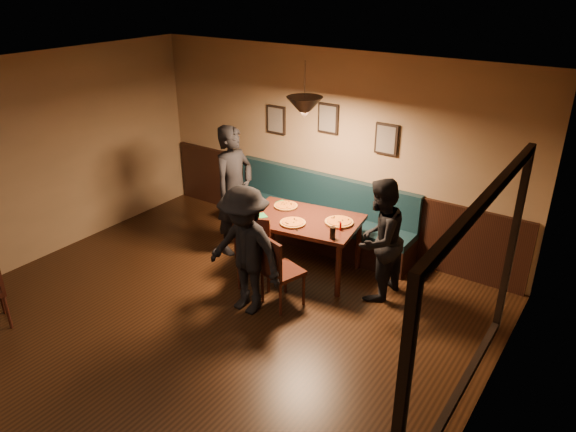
% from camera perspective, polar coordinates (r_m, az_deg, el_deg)
% --- Properties ---
extents(floor, '(7.00, 7.00, 0.00)m').
position_cam_1_polar(floor, '(6.04, -13.82, -14.47)').
color(floor, black).
rests_on(floor, ground).
extents(ceiling, '(7.00, 7.00, 0.00)m').
position_cam_1_polar(ceiling, '(4.83, -17.23, 12.35)').
color(ceiling, silver).
rests_on(ceiling, ground).
extents(wall_back, '(6.00, 0.00, 6.00)m').
position_cam_1_polar(wall_back, '(7.80, 4.32, 7.16)').
color(wall_back, '#8C704F').
rests_on(wall_back, ground).
extents(wall_right, '(0.00, 7.00, 7.00)m').
position_cam_1_polar(wall_right, '(3.83, 16.86, -14.34)').
color(wall_right, '#8C704F').
rests_on(wall_right, ground).
extents(wainscot, '(5.88, 0.06, 1.00)m').
position_cam_1_polar(wainscot, '(8.09, 4.01, 1.02)').
color(wainscot, black).
rests_on(wainscot, ground).
extents(booth_bench, '(3.00, 0.60, 1.00)m').
position_cam_1_polar(booth_bench, '(7.88, 3.00, 0.37)').
color(booth_bench, '#0F232D').
rests_on(booth_bench, ground).
extents(window_frame, '(0.06, 2.56, 1.86)m').
position_cam_1_polar(window_frame, '(4.18, 18.76, -9.31)').
color(window_frame, black).
rests_on(window_frame, wall_right).
extents(window_glass, '(0.00, 2.40, 2.40)m').
position_cam_1_polar(window_glass, '(4.19, 18.36, -9.20)').
color(window_glass, black).
rests_on(window_glass, wall_right).
extents(picture_left, '(0.32, 0.04, 0.42)m').
position_cam_1_polar(picture_left, '(8.16, -1.26, 10.21)').
color(picture_left, black).
rests_on(picture_left, wall_back).
extents(picture_center, '(0.32, 0.04, 0.42)m').
position_cam_1_polar(picture_center, '(7.65, 4.31, 10.32)').
color(picture_center, black).
rests_on(picture_center, wall_back).
extents(picture_right, '(0.32, 0.04, 0.42)m').
position_cam_1_polar(picture_right, '(7.30, 10.43, 8.04)').
color(picture_right, black).
rests_on(picture_right, wall_back).
extents(pendant_lamp, '(0.44, 0.44, 0.25)m').
position_cam_1_polar(pendant_lamp, '(6.53, 1.77, 11.49)').
color(pendant_lamp, black).
rests_on(pendant_lamp, ceiling).
extents(dining_table, '(1.60, 1.16, 0.79)m').
position_cam_1_polar(dining_table, '(7.19, 1.58, -3.07)').
color(dining_table, '#301D0D').
rests_on(dining_table, floor).
extents(chair_near_left, '(0.60, 0.60, 1.03)m').
position_cam_1_polar(chair_near_left, '(6.87, -3.34, -3.40)').
color(chair_near_left, black).
rests_on(chair_near_left, floor).
extents(chair_near_right, '(0.52, 0.52, 0.95)m').
position_cam_1_polar(chair_near_right, '(6.45, -0.55, -5.75)').
color(chair_near_right, black).
rests_on(chair_near_right, floor).
extents(diner_left, '(0.48, 0.70, 1.86)m').
position_cam_1_polar(diner_left, '(7.56, -5.73, 2.73)').
color(diner_left, black).
rests_on(diner_left, floor).
extents(diner_right, '(0.66, 0.81, 1.56)m').
position_cam_1_polar(diner_right, '(6.57, 9.66, -2.52)').
color(diner_right, black).
rests_on(diner_right, floor).
extents(diner_front, '(1.05, 0.63, 1.59)m').
position_cam_1_polar(diner_front, '(6.22, -4.60, -3.71)').
color(diner_front, black).
rests_on(diner_front, floor).
extents(pizza_a, '(0.43, 0.43, 0.04)m').
position_cam_1_polar(pizza_a, '(7.34, -0.23, 1.09)').
color(pizza_a, orange).
rests_on(pizza_a, dining_table).
extents(pizza_b, '(0.43, 0.43, 0.04)m').
position_cam_1_polar(pizza_b, '(6.85, 0.51, -0.72)').
color(pizza_b, orange).
rests_on(pizza_b, dining_table).
extents(pizza_c, '(0.42, 0.42, 0.04)m').
position_cam_1_polar(pizza_c, '(6.89, 5.45, -0.63)').
color(pizza_c, orange).
rests_on(pizza_c, dining_table).
extents(soda_glass, '(0.09, 0.09, 0.15)m').
position_cam_1_polar(soda_glass, '(6.48, 4.76, -1.79)').
color(soda_glass, black).
rests_on(soda_glass, dining_table).
extents(tabasco_bottle, '(0.04, 0.04, 0.13)m').
position_cam_1_polar(tabasco_bottle, '(6.70, 5.60, -1.02)').
color(tabasco_bottle, '#930504').
rests_on(tabasco_bottle, dining_table).
extents(napkin_a, '(0.16, 0.16, 0.01)m').
position_cam_1_polar(napkin_a, '(7.49, -0.62, 1.47)').
color(napkin_a, '#1C6C33').
rests_on(napkin_a, dining_table).
extents(napkin_b, '(0.22, 0.22, 0.01)m').
position_cam_1_polar(napkin_b, '(7.08, -2.98, 0.02)').
color(napkin_b, '#207B3B').
rests_on(napkin_b, dining_table).
extents(cutlery_set, '(0.17, 0.08, 0.00)m').
position_cam_1_polar(cutlery_set, '(6.76, 0.16, -1.22)').
color(cutlery_set, silver).
rests_on(cutlery_set, dining_table).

